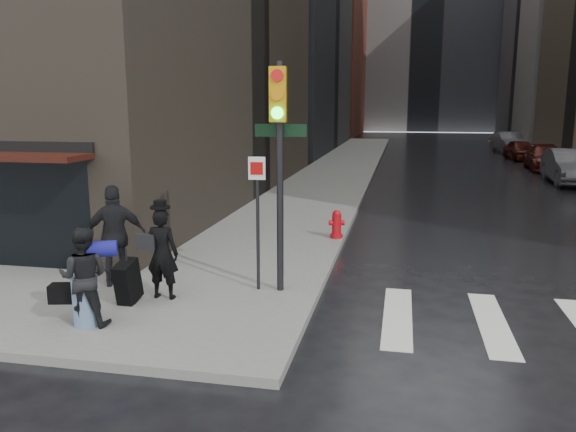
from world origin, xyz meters
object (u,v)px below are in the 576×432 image
man_greycoat (116,236)px  parked_car_3 (546,158)px  fire_hydrant (337,225)px  parked_car_5 (509,142)px  parked_car_2 (570,167)px  man_overcoat (155,258)px  man_jeans (84,277)px  traffic_light (277,147)px  parked_car_4 (521,150)px

man_greycoat → parked_car_3: 28.12m
fire_hydrant → parked_car_5: parked_car_5 is taller
parked_car_2 → fire_hydrant: bearing=-122.4°
parked_car_3 → man_overcoat: bearing=-113.8°
parked_car_5 → parked_car_3: bearing=-95.3°
man_overcoat → fire_hydrant: (2.70, 5.53, -0.45)m
man_jeans → parked_car_5: size_ratio=0.33×
traffic_light → parked_car_4: 32.10m
traffic_light → parked_car_5: traffic_light is taller
traffic_light → parked_car_2: 21.07m
parked_car_3 → parked_car_5: 11.98m
man_jeans → parked_car_4: size_ratio=0.41×
traffic_light → parked_car_2: bearing=56.7°
parked_car_2 → man_greycoat: bearing=-123.3°
parked_car_3 → parked_car_4: (-0.22, 5.99, -0.02)m
parked_car_3 → parked_car_4: 5.99m
man_greycoat → parked_car_4: (13.32, 30.63, -0.48)m
man_overcoat → man_jeans: size_ratio=1.15×
man_jeans → parked_car_2: man_jeans is taller
man_overcoat → parked_car_4: bearing=-111.0°
parked_car_4 → parked_car_5: bearing=84.3°
man_jeans → parked_car_2: bearing=-134.9°
parked_car_5 → man_overcoat: bearing=-113.7°
parked_car_2 → traffic_light: bearing=-116.5°
traffic_light → man_overcoat: bearing=-162.6°
fire_hydrant → man_overcoat: bearing=-116.0°
parked_car_4 → parked_car_3: bearing=-91.4°
man_jeans → parked_car_5: man_jeans is taller
man_greycoat → parked_car_5: 39.04m
man_greycoat → parked_car_4: 33.40m
parked_car_2 → parked_car_3: bearing=89.2°
man_jeans → man_greycoat: bearing=-88.9°
man_overcoat → parked_car_5: man_overcoat is taller
fire_hydrant → parked_car_3: parked_car_3 is taller
man_overcoat → man_jeans: man_overcoat is taller
man_overcoat → man_greycoat: (-1.11, 0.62, 0.22)m
man_overcoat → parked_car_2: 22.77m
fire_hydrant → parked_car_3: bearing=63.8°
man_overcoat → fire_hydrant: bearing=-115.7°
man_jeans → parked_car_4: bearing=-124.7°
parked_car_5 → parked_car_4: bearing=-97.4°
man_jeans → parked_car_5: bearing=-121.9°
parked_car_4 → man_greycoat: bearing=-117.1°
parked_car_5 → parked_car_2: bearing=-96.2°
fire_hydrant → parked_car_3: size_ratio=0.16×
man_overcoat → parked_car_5: size_ratio=0.38×
parked_car_4 → man_overcoat: bearing=-114.9°
man_overcoat → fire_hydrant: 6.17m
traffic_light → parked_car_3: 26.59m
man_jeans → man_greycoat: man_greycoat is taller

